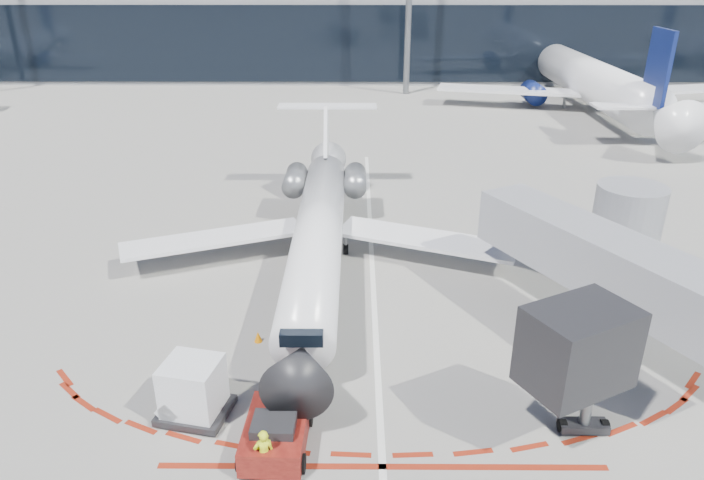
{
  "coord_description": "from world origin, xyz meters",
  "views": [
    {
      "loc": [
        -0.85,
        -26.39,
        14.4
      ],
      "look_at": [
        -1.02,
        -0.83,
        2.95
      ],
      "focal_mm": 32.0,
      "sensor_mm": 36.0,
      "label": 1
    }
  ],
  "objects_px": {
    "regional_jet": "(319,226)",
    "ramp_worker": "(264,454)",
    "uld_container": "(193,390)",
    "pushback_tug": "(276,433)"
  },
  "relations": [
    {
      "from": "regional_jet",
      "to": "ramp_worker",
      "type": "xyz_separation_m",
      "value": [
        -0.89,
        -14.65,
        -1.24
      ]
    },
    {
      "from": "regional_jet",
      "to": "ramp_worker",
      "type": "height_order",
      "value": "regional_jet"
    },
    {
      "from": "regional_jet",
      "to": "uld_container",
      "type": "bearing_deg",
      "value": -107.08
    },
    {
      "from": "pushback_tug",
      "to": "ramp_worker",
      "type": "xyz_separation_m",
      "value": [
        -0.2,
        -1.26,
        0.3
      ]
    },
    {
      "from": "pushback_tug",
      "to": "ramp_worker",
      "type": "distance_m",
      "value": 1.31
    },
    {
      "from": "pushback_tug",
      "to": "uld_container",
      "type": "bearing_deg",
      "value": 155.3
    },
    {
      "from": "ramp_worker",
      "to": "uld_container",
      "type": "xyz_separation_m",
      "value": [
        -2.76,
        2.77,
        0.2
      ]
    },
    {
      "from": "regional_jet",
      "to": "pushback_tug",
      "type": "bearing_deg",
      "value": -92.95
    },
    {
      "from": "ramp_worker",
      "to": "uld_container",
      "type": "height_order",
      "value": "uld_container"
    },
    {
      "from": "regional_jet",
      "to": "pushback_tug",
      "type": "xyz_separation_m",
      "value": [
        -0.69,
        -13.39,
        -1.54
      ]
    }
  ]
}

